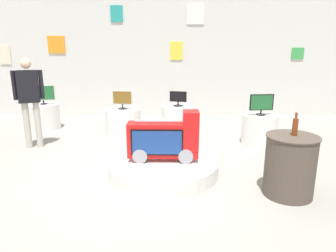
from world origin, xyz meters
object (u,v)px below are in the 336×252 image
object	(u,v)px
display_pedestal_right_rear	(178,119)
shopper_browsing_near_truck	(29,96)
main_display_pedestal	(163,167)
tv_on_far_right	(43,93)
tv_on_left_rear	(262,104)
tv_on_center_rear	(122,99)
display_pedestal_center_rear	(123,122)
bottle_on_side_table	(295,126)
side_table_round	(290,165)
novelty_firetruck_tv	(164,140)
display_pedestal_far_right	(45,116)
display_pedestal_left_rear	(259,130)
tv_on_right_rear	(178,98)

from	to	relation	value
display_pedestal_right_rear	shopper_browsing_near_truck	size ratio (longest dim) A/B	0.44
main_display_pedestal	tv_on_far_right	xyz separation A→B (m)	(-2.99, 2.70, 0.76)
main_display_pedestal	tv_on_left_rear	size ratio (longest dim) A/B	3.57
tv_on_center_rear	shopper_browsing_near_truck	xyz separation A→B (m)	(-1.66, -0.88, 0.19)
display_pedestal_center_rear	bottle_on_side_table	distance (m)	3.97
side_table_round	shopper_browsing_near_truck	world-z (taller)	shopper_browsing_near_truck
novelty_firetruck_tv	tv_on_left_rear	xyz separation A→B (m)	(1.92, 1.57, 0.30)
display_pedestal_far_right	bottle_on_side_table	world-z (taller)	bottle_on_side_table
display_pedestal_left_rear	display_pedestal_center_rear	distance (m)	2.98
display_pedestal_left_rear	bottle_on_side_table	bearing A→B (deg)	-95.20
bottle_on_side_table	tv_on_left_rear	bearing A→B (deg)	84.81
side_table_round	bottle_on_side_table	distance (m)	0.53
tv_on_far_right	shopper_browsing_near_truck	distance (m)	1.48
display_pedestal_right_rear	bottle_on_side_table	bearing A→B (deg)	-65.24
tv_on_right_rear	side_table_round	xyz separation A→B (m)	(1.45, -3.20, -0.37)
tv_on_left_rear	side_table_round	bearing A→B (deg)	-95.72
display_pedestal_far_right	side_table_round	distance (m)	5.80
main_display_pedestal	novelty_firetruck_tv	world-z (taller)	novelty_firetruck_tv
display_pedestal_left_rear	bottle_on_side_table	xyz separation A→B (m)	(-0.20, -2.23, 0.65)
side_table_round	tv_on_far_right	bearing A→B (deg)	144.31
display_pedestal_left_rear	display_pedestal_right_rear	world-z (taller)	same
display_pedestal_right_rear	side_table_round	world-z (taller)	side_table_round
tv_on_left_rear	display_pedestal_center_rear	size ratio (longest dim) A/B	0.61
main_display_pedestal	shopper_browsing_near_truck	bearing A→B (deg)	154.16
main_display_pedestal	tv_on_right_rear	world-z (taller)	tv_on_right_rear
tv_on_center_rear	display_pedestal_right_rear	xyz separation A→B (m)	(1.25, 0.37, -0.54)
main_display_pedestal	display_pedestal_center_rear	xyz separation A→B (m)	(-0.98, 2.16, 0.19)
main_display_pedestal	tv_on_center_rear	world-z (taller)	tv_on_center_rear
tv_on_right_rear	shopper_browsing_near_truck	distance (m)	3.17
tv_on_right_rear	tv_on_far_right	world-z (taller)	tv_on_far_right
novelty_firetruck_tv	side_table_round	world-z (taller)	novelty_firetruck_tv
display_pedestal_far_right	tv_on_center_rear	bearing A→B (deg)	-15.29
display_pedestal_left_rear	shopper_browsing_near_truck	distance (m)	4.65
tv_on_center_rear	display_pedestal_far_right	bearing A→B (deg)	164.71
tv_on_center_rear	tv_on_far_right	distance (m)	2.09
display_pedestal_center_rear	side_table_round	size ratio (longest dim) A/B	0.96
novelty_firetruck_tv	main_display_pedestal	bearing A→B (deg)	162.28
tv_on_far_right	display_pedestal_far_right	bearing A→B (deg)	78.04
display_pedestal_left_rear	display_pedestal_far_right	world-z (taller)	same
tv_on_far_right	display_pedestal_center_rear	bearing A→B (deg)	-15.07
display_pedestal_center_rear	shopper_browsing_near_truck	size ratio (longest dim) A/B	0.46
tv_on_center_rear	tv_on_left_rear	bearing A→B (deg)	-11.39
tv_on_left_rear	tv_on_far_right	size ratio (longest dim) A/B	0.83
tv_on_far_right	shopper_browsing_near_truck	size ratio (longest dim) A/B	0.33
tv_on_far_right	tv_on_left_rear	bearing A→B (deg)	-12.94
display_pedestal_center_rear	tv_on_far_right	bearing A→B (deg)	164.93
display_pedestal_left_rear	tv_on_right_rear	xyz separation A→B (m)	(-1.67, 0.95, 0.49)
display_pedestal_left_rear	tv_on_center_rear	world-z (taller)	tv_on_center_rear
novelty_firetruck_tv	bottle_on_side_table	distance (m)	1.88
tv_on_left_rear	display_pedestal_right_rear	distance (m)	2.00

